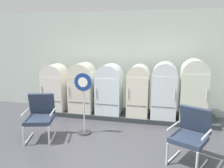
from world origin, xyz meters
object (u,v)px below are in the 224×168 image
Objects in this scene: armchair_left at (40,114)px; sign_stand at (84,105)px; refrigerator_5 at (194,88)px; armchair_right at (191,133)px; refrigerator_0 at (55,86)px; refrigerator_2 at (109,88)px; refrigerator_3 at (138,89)px; refrigerator_1 at (83,86)px; refrigerator_4 at (164,89)px.

sign_stand reaches higher than armchair_left.
armchair_right is (-0.24, -2.04, -0.42)m from refrigerator_5.
refrigerator_0 is 0.97× the size of refrigerator_2.
armchair_left is at bearing -153.51° from refrigerator_5.
refrigerator_0 is 0.97× the size of refrigerator_3.
refrigerator_1 is 1.01× the size of refrigerator_2.
refrigerator_2 is 1.39× the size of armchair_right.
refrigerator_0 is 1.71m from refrigerator_2.
refrigerator_4 reaches higher than refrigerator_2.
refrigerator_2 is 2.33m from refrigerator_5.
armchair_left is (0.49, -1.73, -0.28)m from refrigerator_0.
refrigerator_3 is (2.56, 0.03, 0.04)m from refrigerator_0.
armchair_right is (1.23, -2.03, -0.32)m from refrigerator_3.
refrigerator_0 is 0.91× the size of refrigerator_4.
refrigerator_2 is at bearing 55.46° from armchair_left.
refrigerator_1 is at bearing 179.83° from refrigerator_4.
armchair_left is (-2.06, -1.76, -0.32)m from refrigerator_3.
refrigerator_1 is 1.01× the size of refrigerator_3.
refrigerator_5 is at bearing 26.35° from sign_stand.
refrigerator_4 is at bearing 0.74° from refrigerator_0.
refrigerator_4 is at bearing -0.17° from refrigerator_1.
refrigerator_2 reaches higher than sign_stand.
sign_stand reaches higher than armchair_right.
refrigerator_5 reaches higher than sign_stand.
refrigerator_0 is 1.82m from armchair_left.
sign_stand is at bearing -103.41° from refrigerator_2.
refrigerator_5 is at bearing 0.55° from refrigerator_0.
refrigerator_2 is at bearing 135.56° from armchair_right.
armchair_left is at bearing -124.54° from refrigerator_2.
refrigerator_3 is at bearing 40.40° from armchair_left.
refrigerator_0 is 2.56m from refrigerator_3.
armchair_left is at bearing -74.04° from refrigerator_0.
sign_stand is (0.90, 0.46, 0.14)m from armchair_left.
refrigerator_5 is (1.47, 0.01, 0.10)m from refrigerator_3.
armchair_left is (-1.22, -1.77, -0.31)m from refrigerator_2.
refrigerator_0 reaches higher than armchair_left.
refrigerator_0 is at bearing 137.82° from sign_stand.
refrigerator_5 is 2.09m from armchair_right.
armchair_right is at bearing -58.74° from refrigerator_3.
refrigerator_3 is at bearing -179.11° from refrigerator_4.
armchair_left is at bearing -102.25° from refrigerator_1.
armchair_left is at bearing -147.50° from refrigerator_4.
sign_stand is at bearing -131.79° from refrigerator_3.
refrigerator_2 is 2.17m from armchair_left.
sign_stand is (-2.63, -1.31, -0.28)m from refrigerator_5.
refrigerator_1 reaches higher than refrigerator_0.
refrigerator_3 is at bearing 121.26° from armchair_right.
armchair_left is at bearing 175.25° from armchair_right.
refrigerator_5 is 3.98m from armchair_left.
refrigerator_1 is 1.43m from sign_stand.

